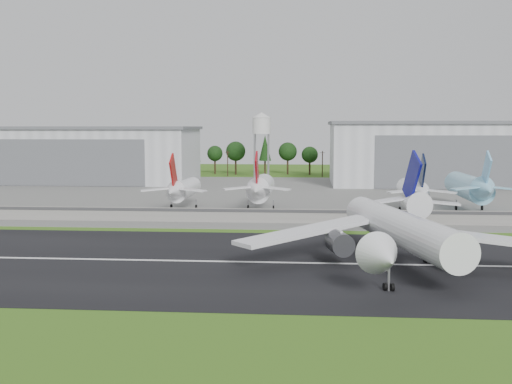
# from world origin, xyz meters

# --- Properties ---
(ground) EXTENTS (600.00, 600.00, 0.00)m
(ground) POSITION_xyz_m (0.00, 0.00, 0.00)
(ground) COLOR #306317
(ground) RESTS_ON ground
(runway) EXTENTS (320.00, 60.00, 0.10)m
(runway) POSITION_xyz_m (0.00, 10.00, 0.05)
(runway) COLOR black
(runway) RESTS_ON ground
(runway_centerline) EXTENTS (220.00, 1.00, 0.02)m
(runway_centerline) POSITION_xyz_m (0.00, 10.00, 0.11)
(runway_centerline) COLOR white
(runway_centerline) RESTS_ON runway
(apron) EXTENTS (320.00, 150.00, 0.10)m
(apron) POSITION_xyz_m (0.00, 120.00, 0.05)
(apron) COLOR slate
(apron) RESTS_ON ground
(blast_fence) EXTENTS (240.00, 0.61, 3.50)m
(blast_fence) POSITION_xyz_m (0.00, 54.99, 1.81)
(blast_fence) COLOR gray
(blast_fence) RESTS_ON ground
(hangar_west) EXTENTS (97.00, 44.00, 23.20)m
(hangar_west) POSITION_xyz_m (-80.00, 164.92, 11.63)
(hangar_west) COLOR silver
(hangar_west) RESTS_ON ground
(hangar_east) EXTENTS (102.00, 47.00, 25.20)m
(hangar_east) POSITION_xyz_m (75.00, 164.92, 12.63)
(hangar_east) COLOR silver
(hangar_east) RESTS_ON ground
(water_tower) EXTENTS (8.40, 8.40, 29.40)m
(water_tower) POSITION_xyz_m (-5.00, 185.00, 24.55)
(water_tower) COLOR #99999E
(water_tower) RESTS_ON ground
(utility_poles) EXTENTS (230.00, 3.00, 12.00)m
(utility_poles) POSITION_xyz_m (0.00, 200.00, 0.00)
(utility_poles) COLOR black
(utility_poles) RESTS_ON ground
(treeline) EXTENTS (320.00, 16.00, 22.00)m
(treeline) POSITION_xyz_m (0.00, 215.00, 0.00)
(treeline) COLOR black
(treeline) RESTS_ON ground
(main_airliner) EXTENTS (55.91, 58.81, 18.17)m
(main_airliner) POSITION_xyz_m (30.98, 9.57, 4.89)
(main_airliner) COLOR white
(main_airliner) RESTS_ON runway
(parked_jet_red_a) EXTENTS (7.36, 31.29, 16.35)m
(parked_jet_red_a) POSITION_xyz_m (-18.74, 76.50, 5.86)
(parked_jet_red_a) COLOR white
(parked_jet_red_a) RESTS_ON ground
(parked_jet_red_b) EXTENTS (7.36, 31.29, 16.89)m
(parked_jet_red_b) POSITION_xyz_m (2.75, 76.59, 6.37)
(parked_jet_red_b) COLOR white
(parked_jet_red_b) RESTS_ON ground
(parked_jet_navy) EXTENTS (7.36, 31.29, 16.44)m
(parked_jet_navy) POSITION_xyz_m (43.94, 76.52, 5.95)
(parked_jet_navy) COLOR white
(parked_jet_navy) RESTS_ON ground
(parked_jet_skyblue) EXTENTS (7.36, 37.29, 17.14)m
(parked_jet_skyblue) POSITION_xyz_m (59.96, 81.62, 6.56)
(parked_jet_skyblue) COLOR #86CAE8
(parked_jet_skyblue) RESTS_ON ground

